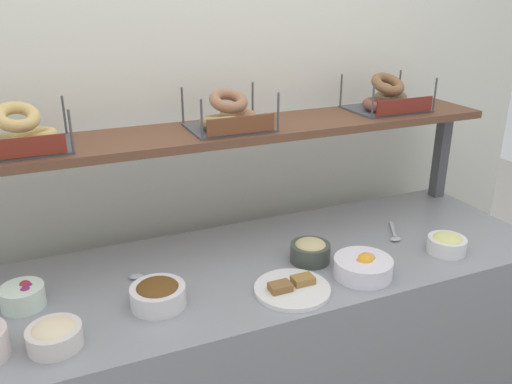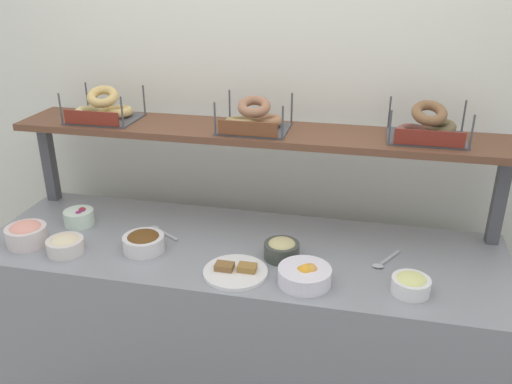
# 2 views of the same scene
# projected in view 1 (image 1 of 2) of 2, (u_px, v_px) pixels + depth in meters

# --- Properties ---
(back_wall) EXTENTS (3.37, 0.06, 2.40)m
(back_wall) POSITION_uv_depth(u_px,v_px,m) (205.00, 131.00, 2.21)
(back_wall) COLOR white
(back_wall) RESTS_ON ground_plane
(deli_counter) EXTENTS (2.17, 0.70, 0.85)m
(deli_counter) POSITION_uv_depth(u_px,v_px,m) (257.00, 362.00, 2.02)
(deli_counter) COLOR gray
(deli_counter) RESTS_ON ground_plane
(shelf_riser_right) EXTENTS (0.05, 0.05, 0.40)m
(shelf_riser_right) POSITION_uv_depth(u_px,v_px,m) (441.00, 155.00, 2.40)
(shelf_riser_right) COLOR #4C4C51
(shelf_riser_right) RESTS_ON deli_counter
(upper_shelf) EXTENTS (2.13, 0.32, 0.03)m
(upper_shelf) POSITION_uv_depth(u_px,v_px,m) (228.00, 132.00, 1.95)
(upper_shelf) COLOR brown
(upper_shelf) RESTS_ON shelf_riser_left
(bowl_hummus) EXTENTS (0.14, 0.14, 0.08)m
(bowl_hummus) POSITION_uv_depth(u_px,v_px,m) (310.00, 251.00, 1.88)
(bowl_hummus) COLOR #40473D
(bowl_hummus) RESTS_ON deli_counter
(bowl_beet_salad) EXTENTS (0.13, 0.13, 0.08)m
(bowl_beet_salad) POSITION_uv_depth(u_px,v_px,m) (23.00, 296.00, 1.61)
(bowl_beet_salad) COLOR white
(bowl_beet_salad) RESTS_ON deli_counter
(bowl_chocolate_spread) EXTENTS (0.17, 0.17, 0.08)m
(bowl_chocolate_spread) POSITION_uv_depth(u_px,v_px,m) (158.00, 294.00, 1.62)
(bowl_chocolate_spread) COLOR white
(bowl_chocolate_spread) RESTS_ON deli_counter
(bowl_potato_salad) EXTENTS (0.15, 0.15, 0.07)m
(bowl_potato_salad) POSITION_uv_depth(u_px,v_px,m) (54.00, 335.00, 1.43)
(bowl_potato_salad) COLOR silver
(bowl_potato_salad) RESTS_ON deli_counter
(bowl_egg_salad) EXTENTS (0.14, 0.14, 0.07)m
(bowl_egg_salad) POSITION_uv_depth(u_px,v_px,m) (447.00, 243.00, 1.94)
(bowl_egg_salad) COLOR white
(bowl_egg_salad) RESTS_ON deli_counter
(bowl_fruit_salad) EXTENTS (0.20, 0.20, 0.08)m
(bowl_fruit_salad) POSITION_uv_depth(u_px,v_px,m) (363.00, 266.00, 1.78)
(bowl_fruit_salad) COLOR white
(bowl_fruit_salad) RESTS_ON deli_counter
(serving_plate_white) EXTENTS (0.25, 0.25, 0.04)m
(serving_plate_white) POSITION_uv_depth(u_px,v_px,m) (292.00, 288.00, 1.70)
(serving_plate_white) COLOR white
(serving_plate_white) RESTS_ON deli_counter
(serving_spoon_near_plate) EXTENTS (0.11, 0.16, 0.01)m
(serving_spoon_near_plate) POSITION_uv_depth(u_px,v_px,m) (394.00, 235.00, 2.07)
(serving_spoon_near_plate) COLOR #B7B7BC
(serving_spoon_near_plate) RESTS_ON deli_counter
(serving_spoon_by_edge) EXTENTS (0.16, 0.10, 0.01)m
(serving_spoon_by_edge) POSITION_uv_depth(u_px,v_px,m) (148.00, 277.00, 1.77)
(serving_spoon_by_edge) COLOR #B7B7BC
(serving_spoon_by_edge) RESTS_ON deli_counter
(bagel_basket_plain) EXTENTS (0.30, 0.25, 0.15)m
(bagel_basket_plain) POSITION_uv_depth(u_px,v_px,m) (19.00, 136.00, 1.66)
(bagel_basket_plain) COLOR #4C4C51
(bagel_basket_plain) RESTS_ON upper_shelf
(bagel_basket_everything) EXTENTS (0.29, 0.26, 0.14)m
(bagel_basket_everything) POSITION_uv_depth(u_px,v_px,m) (229.00, 116.00, 1.91)
(bagel_basket_everything) COLOR #4C4C51
(bagel_basket_everything) RESTS_ON upper_shelf
(bagel_basket_cinnamon_raisin) EXTENTS (0.31, 0.27, 0.15)m
(bagel_basket_cinnamon_raisin) POSITION_uv_depth(u_px,v_px,m) (387.00, 99.00, 2.20)
(bagel_basket_cinnamon_raisin) COLOR #4C4C51
(bagel_basket_cinnamon_raisin) RESTS_ON upper_shelf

